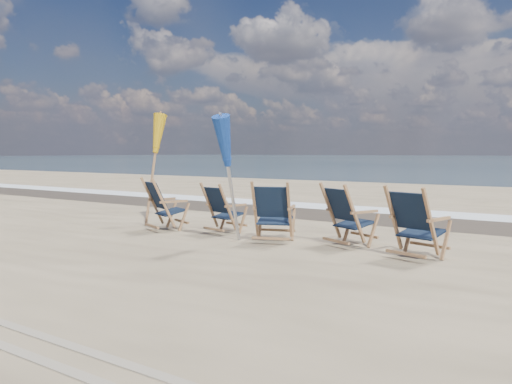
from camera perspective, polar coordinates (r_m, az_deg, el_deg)
surf_foam at (r=13.77m, az=14.09°, el=-2.03°), size 200.00×1.40×0.01m
wet_sand_strip at (r=12.37m, az=11.79°, el=-2.73°), size 200.00×2.60×0.00m
beach_chair_0 at (r=9.75m, az=-10.51°, el=-1.53°), size 0.93×0.97×1.06m
beach_chair_1 at (r=9.31m, az=-3.25°, el=-2.01°), size 0.76×0.82×0.97m
beach_chair_2 at (r=8.41m, az=3.85°, el=-2.39°), size 0.91×0.96×1.07m
beach_chair_3 at (r=8.09m, az=11.20°, el=-2.81°), size 0.93×0.97×1.05m
beach_chair_4 at (r=7.35m, az=19.34°, el=-3.62°), size 0.88×0.93×1.08m
umbrella_yellow at (r=10.93m, az=-11.79°, el=6.11°), size 0.30×0.30×2.40m
umbrella_blue at (r=8.40m, az=-2.90°, el=5.73°), size 0.30×0.30×2.25m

